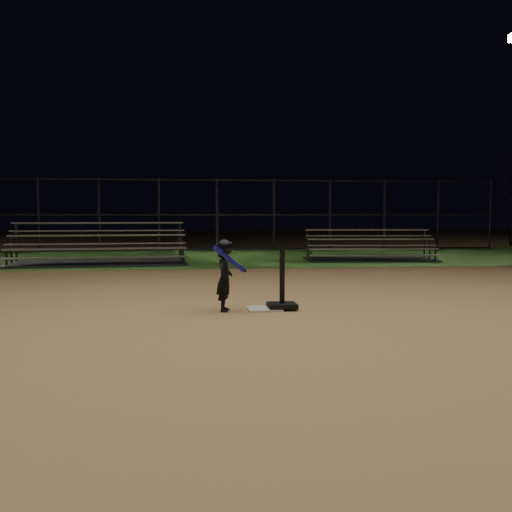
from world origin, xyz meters
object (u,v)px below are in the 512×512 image
at_px(home_plate, 264,309).
at_px(child_batter, 225,273).
at_px(batting_tee, 282,297).
at_px(bleacher_right, 370,254).
at_px(bleacher_left, 99,256).

bearing_deg(home_plate, child_batter, -172.97).
relative_size(home_plate, child_batter, 0.47).
height_order(batting_tee, bleacher_right, bleacher_right).
relative_size(child_batter, bleacher_right, 0.27).
relative_size(home_plate, batting_tee, 0.57).
height_order(home_plate, bleacher_left, bleacher_left).
distance_m(home_plate, batting_tee, 0.29).
distance_m(child_batter, bleacher_left, 8.16).
bearing_deg(child_batter, batting_tee, -78.19).
xyz_separation_m(batting_tee, child_batter, (-0.77, -0.06, 0.34)).
xyz_separation_m(home_plate, child_batter, (-0.54, -0.07, 0.50)).
bearing_deg(bleacher_left, bleacher_right, -1.00).
bearing_deg(bleacher_left, child_batter, -74.97).
bearing_deg(batting_tee, bleacher_left, 114.66).
distance_m(batting_tee, bleacher_right, 8.88).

